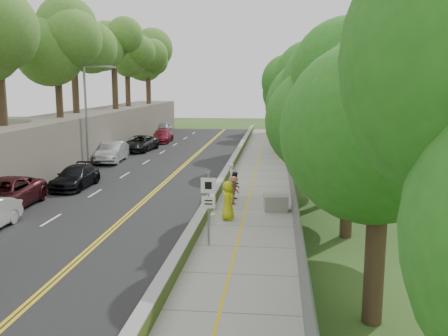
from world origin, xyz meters
The scene contains 24 objects.
ground centered at (0.00, 0.00, 0.00)m, with size 140.00×140.00×0.00m, color #33511E.
road centered at (-5.40, 15.00, 0.02)m, with size 11.20×66.00×0.04m, color black.
sidewalk centered at (2.55, 15.00, 0.03)m, with size 4.20×66.00×0.05m, color gray.
jersey_barrier centered at (0.25, 15.00, 0.30)m, with size 0.42×66.00×0.60m, color #9DDE27.
rock_embankment centered at (-13.50, 15.00, 2.00)m, with size 5.00×66.00×4.00m, color #595147.
chainlink_fence centered at (4.65, 15.00, 1.00)m, with size 0.04×66.00×2.00m, color slate.
trees_embankment centered at (-13.00, 15.00, 10.50)m, with size 6.40×66.00×13.00m, color #51842D, non-canonical shape.
trees_fenceside centered at (7.00, 15.00, 7.00)m, with size 7.00×66.00×14.00m, color #317E22, non-canonical shape.
streetlight centered at (-10.46, 14.00, 4.64)m, with size 2.52×0.22×8.00m.
signpost centered at (1.05, -3.02, 1.96)m, with size 0.62×0.09×3.10m.
construction_barrel centered at (4.30, 19.64, 0.51)m, with size 0.55×0.55×0.91m, color orange.
concrete_block centered at (3.78, 3.00, 0.46)m, with size 1.22×0.92×0.82m, color gray.
car_2 centered at (-10.60, 1.62, 0.87)m, with size 2.77×6.00×1.67m, color #51191F.
car_3 centered at (-9.00, 7.43, 0.74)m, with size 1.95×4.80×1.39m, color black.
car_4 centered at (-10.60, 17.91, 0.78)m, with size 1.76×4.37×1.49m, color #BCB088.
car_5 centered at (-10.05, 17.71, 0.87)m, with size 1.77×5.07×1.67m, color silver.
car_6 centered at (-9.60, 24.59, 0.79)m, with size 2.48×5.39×1.50m, color black.
car_7 centered at (-9.00, 31.78, 0.74)m, with size 1.96×4.83×1.40m, color maroon.
car_8 centered at (-10.60, 38.92, 0.88)m, with size 1.98×4.92×1.68m, color #B2B2B6.
painter_0 centered at (1.45, 1.00, 1.02)m, with size 0.94×0.61×1.93m, color #C7CA16.
painter_1 centered at (1.02, 7.77, 0.89)m, with size 0.61×0.40×1.68m, color silver.
painter_2 centered at (1.45, 5.27, 0.86)m, with size 0.79×0.62×1.63m, color black.
painter_3 centered at (1.45, 4.09, 0.84)m, with size 1.02×0.58×1.57m, color #97523C.
person_far centered at (4.20, 21.34, 0.84)m, with size 0.92×0.38×1.57m, color black.
Camera 1 is at (3.80, -22.65, 6.77)m, focal length 40.00 mm.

